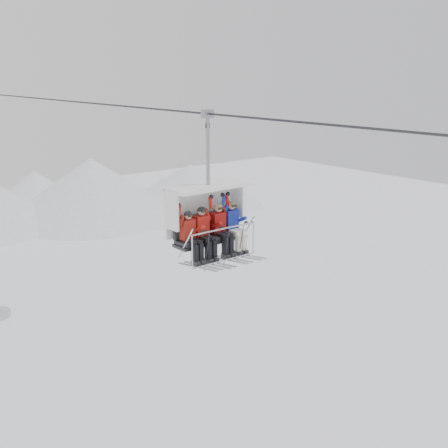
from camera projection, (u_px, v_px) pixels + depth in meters
haul_cable at (224, 115)px, 14.13m from camera, size 0.06×50.00×0.06m
chairlift_carrier at (206, 211)px, 15.42m from camera, size 2.31×1.17×3.98m
skier_far_left at (191, 235)px, 14.86m from camera, size 0.37×1.69×1.51m
skier_center_left at (204, 231)px, 15.13m from camera, size 0.40×1.69×1.58m
skier_center_right at (221, 228)px, 15.48m from camera, size 0.40×1.69×1.58m
skier_far_right at (234, 225)px, 15.77m from camera, size 0.40×1.69×1.58m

